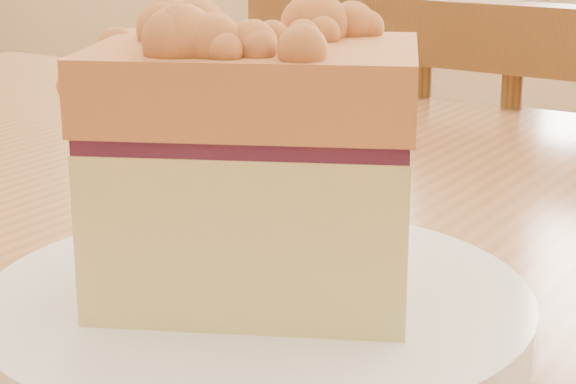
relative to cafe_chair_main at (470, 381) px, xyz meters
The scene contains 3 objects.
cafe_chair_main is the anchor object (origin of this frame).
plate 0.71m from the cafe_chair_main, 85.56° to the right, with size 0.21×0.21×0.02m.
cake_slice 0.75m from the cafe_chair_main, 85.60° to the right, with size 0.14×0.12×0.11m.
Camera 1 is at (0.11, -0.13, 0.91)m, focal length 62.00 mm.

